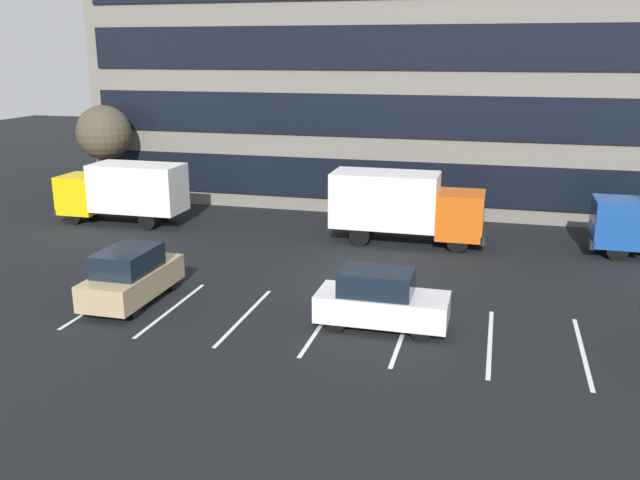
% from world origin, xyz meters
% --- Properties ---
extents(ground_plane, '(120.00, 120.00, 0.00)m').
position_xyz_m(ground_plane, '(0.00, 0.00, 0.00)').
color(ground_plane, black).
extents(office_building, '(37.62, 12.41, 18.00)m').
position_xyz_m(office_building, '(0.00, 17.95, 9.00)').
color(office_building, slate).
rests_on(office_building, ground_plane).
extents(lot_markings, '(16.94, 5.40, 0.01)m').
position_xyz_m(lot_markings, '(0.00, -4.37, 0.00)').
color(lot_markings, silver).
rests_on(lot_markings, ground_plane).
extents(box_truck_yellow, '(7.00, 2.32, 3.25)m').
position_xyz_m(box_truck_yellow, '(-13.85, 6.55, 1.83)').
color(box_truck_yellow, yellow).
rests_on(box_truck_yellow, ground_plane).
extents(box_truck_orange, '(7.35, 2.44, 3.41)m').
position_xyz_m(box_truck_orange, '(1.24, 6.52, 1.92)').
color(box_truck_orange, '#D85914').
rests_on(box_truck_orange, ground_plane).
extents(suv_tan, '(1.95, 4.59, 2.08)m').
position_xyz_m(suv_tan, '(-7.35, -4.02, 1.00)').
color(suv_tan, tan).
rests_on(suv_tan, ground_plane).
extents(suv_white, '(4.40, 1.86, 1.99)m').
position_xyz_m(suv_white, '(1.96, -4.02, 0.96)').
color(suv_white, white).
rests_on(suv_white, ground_plane).
extents(bare_tree, '(3.19, 3.19, 5.97)m').
position_xyz_m(bare_tree, '(-17.00, 10.12, 4.36)').
color(bare_tree, '#473323').
rests_on(bare_tree, ground_plane).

